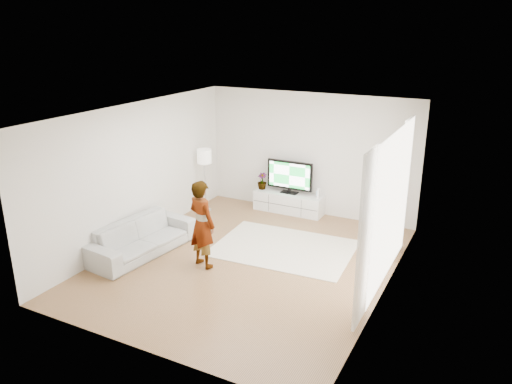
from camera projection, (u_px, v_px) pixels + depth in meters
The scene contains 17 objects.
floor at pixel (248, 262), 9.31m from camera, with size 6.00×6.00×0.00m, color #A26F49.
ceiling at pixel (248, 113), 8.42m from camera, with size 6.00×6.00×0.00m, color white.
wall_left at pixel (138, 173), 9.95m from camera, with size 0.02×6.00×2.80m, color silver.
wall_right at pixel (389, 214), 7.78m from camera, with size 0.02×6.00×2.80m, color silver.
wall_back at pixel (310, 154), 11.39m from camera, with size 5.00×0.02×2.80m, color silver.
wall_front at pixel (137, 258), 6.34m from camera, with size 5.00×0.02×2.80m, color silver.
window at pixel (392, 205), 8.03m from camera, with size 0.01×2.60×2.50m, color white.
curtain_near at pixel (365, 239), 7.00m from camera, with size 0.04×0.70×2.60m, color white.
curtain_far at pixel (404, 188), 9.19m from camera, with size 0.04×0.70×2.60m, color white.
media_console at pixel (289, 203), 11.74m from camera, with size 1.65×0.47×0.47m.
television at pixel (290, 176), 11.56m from camera, with size 1.11×0.22×0.77m.
game_console at pixel (318, 193), 11.32m from camera, with size 0.09×0.17×0.22m.
potted_plant at pixel (262, 181), 11.91m from camera, with size 0.22×0.22×0.40m, color #3F7238.
rug at pixel (284, 248), 9.89m from camera, with size 2.66×1.92×0.01m, color beige.
player at pixel (202, 224), 8.91m from camera, with size 0.59×0.39×1.63m, color #334772.
sofa at pixel (142, 237), 9.59m from camera, with size 2.21×0.87×0.65m, color #AEAEA9.
floor_lamp at pixel (204, 159), 11.53m from camera, with size 0.33×0.33×1.49m.
Camera 1 is at (3.97, -7.41, 4.21)m, focal length 35.00 mm.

